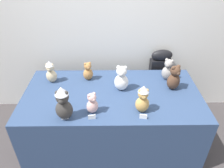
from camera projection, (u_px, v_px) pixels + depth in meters
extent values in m
plane|color=#3D3838|center=(112.00, 154.00, 2.55)|extent=(10.00, 10.00, 0.00)
cube|color=silver|center=(111.00, 20.00, 2.65)|extent=(7.00, 0.08, 2.60)
cube|color=navy|center=(112.00, 117.00, 2.55)|extent=(1.95, 1.00, 0.72)
cube|color=black|center=(158.00, 85.00, 3.06)|extent=(0.29, 0.15, 0.80)
ellipsoid|color=black|center=(162.00, 55.00, 2.80)|extent=(0.29, 0.15, 0.15)
ellipsoid|color=#CCB78E|center=(52.00, 76.00, 2.50)|extent=(0.13, 0.11, 0.15)
sphere|color=#CCB78E|center=(50.00, 68.00, 2.44)|extent=(0.09, 0.09, 0.09)
sphere|color=#CCB78E|center=(47.00, 65.00, 2.42)|extent=(0.03, 0.03, 0.03)
sphere|color=#CCB78E|center=(52.00, 65.00, 2.42)|extent=(0.03, 0.03, 0.03)
sphere|color=#9D8E71|center=(49.00, 70.00, 2.41)|extent=(0.04, 0.04, 0.04)
cone|color=silver|center=(49.00, 63.00, 2.41)|extent=(0.10, 0.10, 0.06)
ellipsoid|color=#383533|center=(64.00, 110.00, 1.97)|extent=(0.17, 0.15, 0.20)
sphere|color=#383533|center=(62.00, 97.00, 1.89)|extent=(0.12, 0.12, 0.12)
sphere|color=#383533|center=(57.00, 93.00, 1.87)|extent=(0.04, 0.04, 0.04)
sphere|color=#383533|center=(66.00, 93.00, 1.86)|extent=(0.04, 0.04, 0.04)
sphere|color=#32302E|center=(61.00, 102.00, 1.85)|extent=(0.05, 0.05, 0.05)
cone|color=silver|center=(61.00, 91.00, 1.85)|extent=(0.12, 0.12, 0.08)
ellipsoid|color=tan|center=(142.00, 104.00, 2.06)|extent=(0.14, 0.12, 0.17)
sphere|color=tan|center=(143.00, 94.00, 1.99)|extent=(0.10, 0.10, 0.10)
sphere|color=tan|center=(140.00, 91.00, 1.97)|extent=(0.04, 0.04, 0.04)
sphere|color=tan|center=(147.00, 90.00, 1.98)|extent=(0.04, 0.04, 0.04)
sphere|color=olive|center=(144.00, 98.00, 1.96)|extent=(0.04, 0.04, 0.04)
cone|color=silver|center=(144.00, 89.00, 1.96)|extent=(0.10, 0.10, 0.06)
ellipsoid|color=#B27A42|center=(88.00, 74.00, 2.55)|extent=(0.15, 0.13, 0.14)
sphere|color=#B27A42|center=(88.00, 66.00, 2.49)|extent=(0.09, 0.09, 0.09)
sphere|color=#B27A42|center=(85.00, 64.00, 2.46)|extent=(0.03, 0.03, 0.03)
sphere|color=#B27A42|center=(90.00, 63.00, 2.48)|extent=(0.03, 0.03, 0.03)
sphere|color=olive|center=(89.00, 68.00, 2.46)|extent=(0.04, 0.04, 0.04)
ellipsoid|color=white|center=(121.00, 82.00, 2.36)|extent=(0.17, 0.15, 0.19)
sphere|color=white|center=(122.00, 71.00, 2.28)|extent=(0.11, 0.11, 0.11)
sphere|color=white|center=(118.00, 67.00, 2.26)|extent=(0.04, 0.04, 0.04)
sphere|color=white|center=(125.00, 68.00, 2.25)|extent=(0.04, 0.04, 0.04)
sphere|color=#B4B3AF|center=(121.00, 74.00, 2.25)|extent=(0.05, 0.05, 0.05)
ellipsoid|color=beige|center=(92.00, 106.00, 2.06)|extent=(0.15, 0.14, 0.14)
sphere|color=beige|center=(92.00, 97.00, 2.00)|extent=(0.09, 0.09, 0.09)
sphere|color=beige|center=(89.00, 96.00, 1.97)|extent=(0.03, 0.03, 0.03)
sphere|color=beige|center=(94.00, 94.00, 1.99)|extent=(0.03, 0.03, 0.03)
sphere|color=#A88783|center=(94.00, 100.00, 1.98)|extent=(0.04, 0.04, 0.04)
ellipsoid|color=#4C3323|center=(173.00, 81.00, 2.38)|extent=(0.19, 0.18, 0.19)
sphere|color=#4C3323|center=(175.00, 71.00, 2.30)|extent=(0.11, 0.11, 0.11)
sphere|color=#4C3323|center=(173.00, 68.00, 2.26)|extent=(0.04, 0.04, 0.04)
sphere|color=#4C3323|center=(179.00, 67.00, 2.29)|extent=(0.04, 0.04, 0.04)
sphere|color=#412E23|center=(178.00, 74.00, 2.27)|extent=(0.05, 0.05, 0.05)
ellipsoid|color=gray|center=(167.00, 73.00, 2.54)|extent=(0.18, 0.17, 0.17)
sphere|color=gray|center=(169.00, 64.00, 2.47)|extent=(0.10, 0.10, 0.10)
sphere|color=gray|center=(167.00, 60.00, 2.46)|extent=(0.04, 0.04, 0.04)
sphere|color=gray|center=(172.00, 61.00, 2.44)|extent=(0.04, 0.04, 0.04)
sphere|color=slate|center=(168.00, 66.00, 2.45)|extent=(0.04, 0.04, 0.04)
cube|color=white|center=(65.00, 117.00, 1.99)|extent=(0.07, 0.02, 0.05)
cube|color=white|center=(143.00, 117.00, 2.00)|extent=(0.07, 0.02, 0.05)
cube|color=white|center=(92.00, 117.00, 2.00)|extent=(0.07, 0.02, 0.05)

